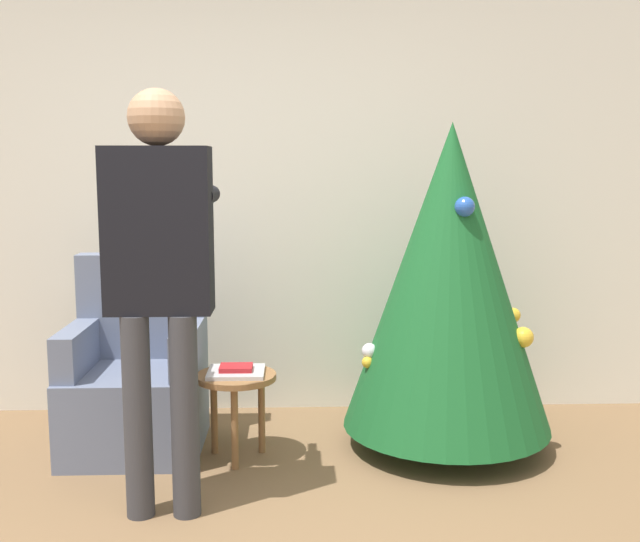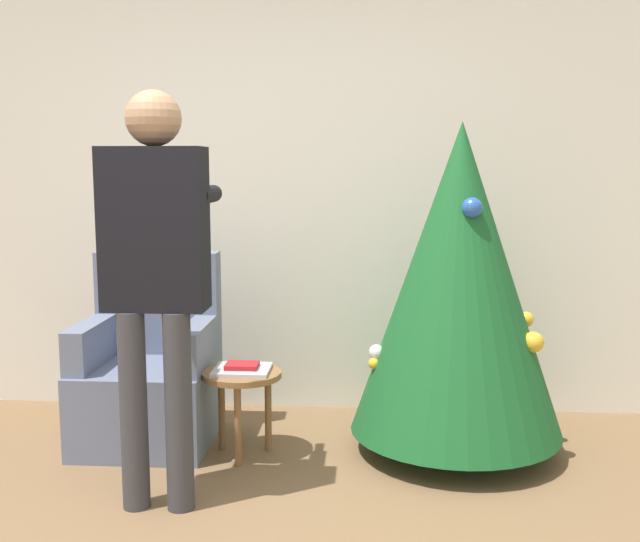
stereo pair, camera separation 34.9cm
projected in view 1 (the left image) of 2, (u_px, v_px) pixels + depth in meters
The scene contains 7 objects.
wall_back at pixel (254, 190), 4.50m from camera, with size 8.00×0.06×2.70m.
christmas_tree at pixel (449, 278), 3.91m from camera, with size 1.10×1.10×1.72m.
armchair at pixel (137, 382), 3.99m from camera, with size 0.69×0.67×1.02m.
person_standing at pixel (159, 260), 3.14m from camera, with size 0.46×0.57×1.82m.
side_stool at pixel (236, 387), 3.82m from camera, with size 0.41×0.41×0.45m.
laptop at pixel (236, 372), 3.80m from camera, with size 0.29×0.25×0.02m.
book at pixel (236, 368), 3.80m from camera, with size 0.17×0.13×0.02m.
Camera 1 is at (0.24, -2.31, 1.50)m, focal length 42.00 mm.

